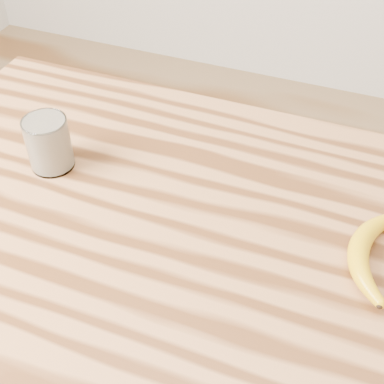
% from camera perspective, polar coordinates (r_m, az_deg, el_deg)
% --- Properties ---
extents(table, '(1.20, 0.80, 0.90)m').
position_cam_1_polar(table, '(0.89, 1.51, -12.52)').
color(table, '#A16A3D').
rests_on(table, ground).
extents(smoothie_glass, '(0.07, 0.07, 0.09)m').
position_cam_1_polar(smoothie_glass, '(0.93, -15.05, 5.07)').
color(smoothie_glass, white).
rests_on(smoothie_glass, table).
extents(banana, '(0.10, 0.26, 0.03)m').
position_cam_1_polar(banana, '(0.81, 17.35, -5.64)').
color(banana, gold).
rests_on(banana, table).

